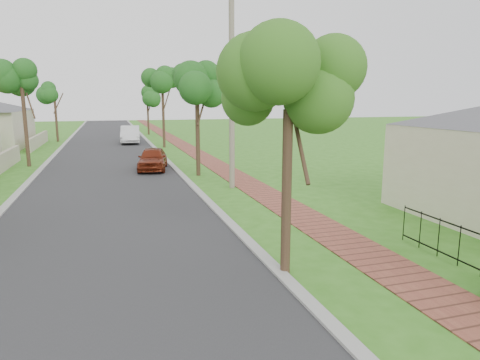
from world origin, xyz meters
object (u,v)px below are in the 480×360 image
parked_car_red (153,159)px  utility_pole (232,84)px  near_tree (288,107)px  parked_car_white (130,135)px

parked_car_red → utility_pole: (2.89, -6.07, 3.93)m
parked_car_red → near_tree: 16.02m
parked_car_white → near_tree: (1.80, -31.56, 2.97)m
near_tree → parked_car_white: bearing=93.3°
parked_car_white → near_tree: near_tree is taller
parked_car_white → utility_pole: 22.54m
parked_car_red → utility_pole: bearing=-54.1°
near_tree → utility_pole: (1.50, 9.59, 0.82)m
parked_car_red → parked_car_white: bearing=101.9°
parked_car_red → parked_car_white: size_ratio=0.79×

